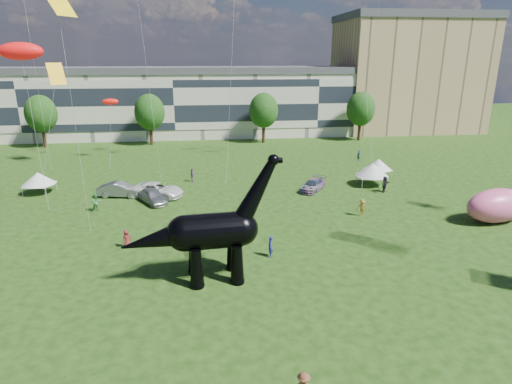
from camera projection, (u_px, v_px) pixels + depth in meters
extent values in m
plane|color=#16330C|center=(250.00, 306.00, 27.11)|extent=(220.00, 220.00, 0.00)
cube|color=beige|center=(176.00, 105.00, 83.04)|extent=(78.00, 11.00, 12.00)
cube|color=tan|center=(407.00, 76.00, 89.71)|extent=(28.00, 18.00, 22.00)
cylinder|color=#382314|center=(45.00, 138.00, 73.41)|extent=(0.56, 0.56, 3.20)
ellipsoid|color=#14380F|center=(40.00, 110.00, 71.97)|extent=(5.20, 5.20, 6.24)
cylinder|color=#382314|center=(151.00, 136.00, 75.42)|extent=(0.56, 0.56, 3.20)
ellipsoid|color=#14380F|center=(149.00, 109.00, 73.98)|extent=(5.20, 5.20, 6.24)
cylinder|color=#382314|center=(264.00, 134.00, 77.65)|extent=(0.56, 0.56, 3.20)
ellipsoid|color=#14380F|center=(264.00, 107.00, 76.21)|extent=(5.20, 5.20, 6.24)
cylinder|color=#382314|center=(359.00, 132.00, 79.66)|extent=(0.56, 0.56, 3.20)
ellipsoid|color=#14380F|center=(361.00, 106.00, 78.22)|extent=(5.20, 5.20, 6.24)
cone|color=black|center=(197.00, 269.00, 28.91)|extent=(1.04, 1.04, 2.79)
sphere|color=black|center=(197.00, 285.00, 29.29)|extent=(1.02, 1.02, 1.02)
cone|color=black|center=(195.00, 255.00, 30.82)|extent=(1.04, 1.04, 2.79)
sphere|color=black|center=(195.00, 271.00, 31.19)|extent=(1.02, 1.02, 1.02)
cone|color=black|center=(237.00, 265.00, 29.44)|extent=(1.04, 1.04, 2.79)
sphere|color=black|center=(237.00, 281.00, 29.82)|extent=(1.02, 1.02, 1.02)
cone|color=black|center=(233.00, 252.00, 31.35)|extent=(1.04, 1.04, 2.79)
sphere|color=black|center=(233.00, 267.00, 31.72)|extent=(1.02, 1.02, 1.02)
cylinder|color=black|center=(213.00, 231.00, 29.44)|extent=(4.10, 2.82, 2.51)
sphere|color=black|center=(185.00, 233.00, 29.07)|extent=(2.51, 2.51, 2.51)
sphere|color=black|center=(241.00, 229.00, 29.81)|extent=(2.41, 2.41, 2.41)
cone|color=black|center=(257.00, 191.00, 29.20)|extent=(3.60, 1.68, 4.92)
sphere|color=black|center=(273.00, 160.00, 28.77)|extent=(0.78, 0.78, 0.78)
cylinder|color=black|center=(277.00, 160.00, 28.84)|extent=(0.68, 0.46, 0.41)
cone|color=black|center=(156.00, 240.00, 28.80)|extent=(5.06, 2.35, 2.73)
imported|color=#A2A3A7|center=(152.00, 196.00, 45.85)|extent=(3.92, 4.89, 1.56)
imported|color=slate|center=(120.00, 190.00, 47.87)|extent=(5.14, 2.50, 1.62)
imported|color=white|center=(157.00, 190.00, 47.68)|extent=(6.53, 4.68, 1.65)
imported|color=#595960|center=(313.00, 185.00, 50.09)|extent=(4.20, 4.79, 1.33)
cube|color=silver|center=(372.00, 176.00, 52.02)|extent=(3.46, 3.46, 0.12)
cone|color=silver|center=(372.00, 170.00, 51.77)|extent=(4.39, 4.39, 1.56)
cylinder|color=#999999|center=(362.00, 184.00, 50.81)|extent=(0.06, 0.06, 1.14)
cylinder|color=#999999|center=(387.00, 184.00, 50.81)|extent=(0.06, 0.06, 1.14)
cylinder|color=#999999|center=(357.00, 177.00, 53.58)|extent=(0.06, 0.06, 1.14)
cylinder|color=#999999|center=(380.00, 177.00, 53.58)|extent=(0.06, 0.06, 1.14)
cube|color=silver|center=(378.00, 170.00, 55.61)|extent=(3.44, 3.44, 0.11)
cone|color=silver|center=(378.00, 164.00, 55.39)|extent=(4.36, 4.36, 1.35)
cylinder|color=#999999|center=(376.00, 177.00, 54.16)|extent=(0.05, 0.05, 0.99)
cylinder|color=#999999|center=(392.00, 174.00, 55.21)|extent=(0.05, 0.05, 0.99)
cylinder|color=#999999|center=(363.00, 172.00, 56.32)|extent=(0.05, 0.05, 0.99)
cylinder|color=#999999|center=(378.00, 170.00, 57.37)|extent=(0.05, 0.05, 0.99)
cube|color=silver|center=(39.00, 185.00, 48.96)|extent=(3.22, 3.22, 0.11)
cone|color=silver|center=(38.00, 178.00, 48.73)|extent=(4.08, 4.08, 1.42)
cylinder|color=#999999|center=(22.00, 192.00, 47.90)|extent=(0.06, 0.06, 1.04)
cylinder|color=#999999|center=(46.00, 193.00, 47.82)|extent=(0.06, 0.06, 1.04)
cylinder|color=#999999|center=(35.00, 185.00, 50.42)|extent=(0.06, 0.06, 1.04)
cylinder|color=#999999|center=(57.00, 186.00, 50.34)|extent=(0.06, 0.06, 1.04)
ellipsoid|color=#EA5B90|center=(497.00, 206.00, 40.35)|extent=(7.01, 4.35, 3.27)
imported|color=#398F4B|center=(96.00, 203.00, 43.28)|extent=(1.16, 1.12, 1.88)
imported|color=#67367A|center=(192.00, 175.00, 53.61)|extent=(0.54, 1.03, 1.68)
imported|color=maroon|center=(127.00, 239.00, 35.12)|extent=(0.91, 0.82, 1.56)
imported|color=olive|center=(362.00, 208.00, 42.01)|extent=(1.26, 0.94, 1.73)
imported|color=navy|center=(270.00, 246.00, 33.51)|extent=(0.48, 0.67, 1.72)
imported|color=black|center=(385.00, 184.00, 49.44)|extent=(1.65, 1.61, 1.89)
imported|color=#2C576E|center=(359.00, 156.00, 64.11)|extent=(0.62, 0.72, 1.68)
ellipsoid|color=red|center=(20.00, 51.00, 43.47)|extent=(4.54, 4.74, 1.77)
plane|color=yellow|center=(56.00, 74.00, 57.52)|extent=(2.90, 2.68, 2.86)
ellipsoid|color=red|center=(110.00, 102.00, 62.44)|extent=(2.45, 2.31, 0.91)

